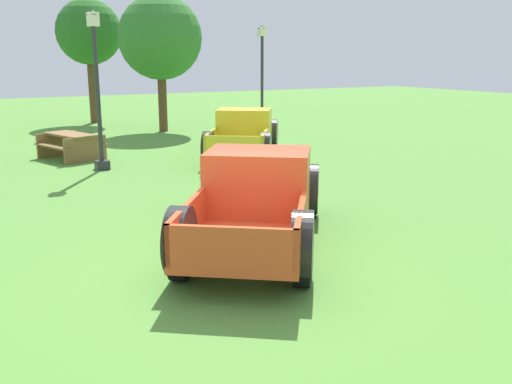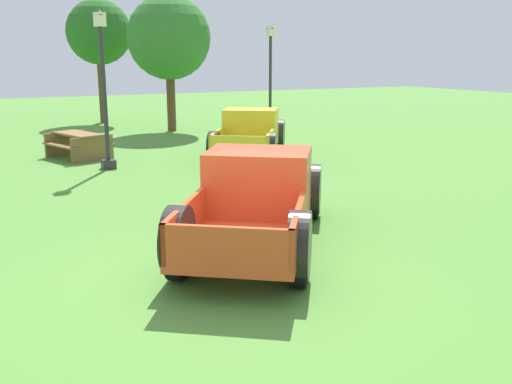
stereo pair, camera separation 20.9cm
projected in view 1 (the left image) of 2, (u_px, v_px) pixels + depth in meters
name	position (u px, v px, depth m)	size (l,w,h in m)	color
ground_plane	(232.00, 274.00, 8.18)	(80.00, 80.00, 0.00)	#548C38
pickup_truck_foreground	(259.00, 196.00, 9.67)	(4.44, 5.12, 1.55)	#D14723
pickup_truck_behind_left	(245.00, 134.00, 17.79)	(4.17, 4.98, 1.49)	yellow
lamp_post_near	(97.00, 88.00, 15.27)	(0.36, 0.36, 4.27)	#2D2D33
lamp_post_far	(262.00, 77.00, 23.14)	(0.36, 0.36, 4.31)	#2D2D33
picnic_table	(71.00, 143.00, 17.35)	(1.98, 2.18, 0.78)	olive
oak_tree_east	(89.00, 33.00, 26.05)	(2.99, 2.99, 5.69)	brown
oak_tree_west	(160.00, 38.00, 23.07)	(3.42, 3.42, 5.55)	brown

